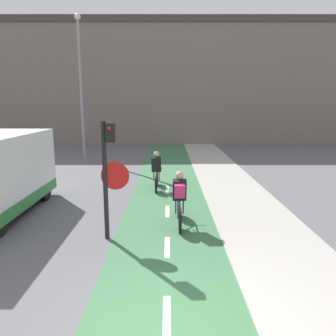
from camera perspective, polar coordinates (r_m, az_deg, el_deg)
name	(u,v)px	position (r m, az deg, el deg)	size (l,w,h in m)	color
building_row_background	(168,84)	(28.61, 0.07, 14.46)	(60.00, 5.20, 9.74)	slate
traffic_light_pole	(109,167)	(7.76, -10.22, 0.17)	(0.67, 0.25, 2.85)	black
street_lamp_far	(81,74)	(20.48, -14.92, 15.49)	(0.36, 0.36, 8.22)	gray
cyclist_near	(180,200)	(8.73, 2.11, -5.62)	(0.46, 1.73, 1.49)	black
cyclist_far	(157,172)	(12.42, -1.92, -0.77)	(0.46, 1.67, 1.47)	black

